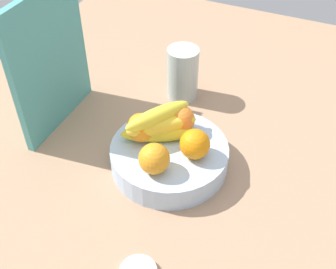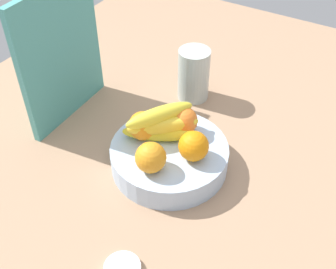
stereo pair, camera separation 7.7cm
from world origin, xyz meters
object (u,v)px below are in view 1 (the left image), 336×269
(orange_center, at_px, (140,129))
(orange_front_right, at_px, (179,119))
(orange_back_left, at_px, (154,159))
(cutting_board, at_px, (50,61))
(banana_bunch, at_px, (159,125))
(fruit_bowl, at_px, (168,156))
(orange_front_left, at_px, (195,145))
(thermos_tumbler, at_px, (183,73))

(orange_center, bearing_deg, orange_front_right, -44.93)
(orange_back_left, distance_m, cutting_board, 0.37)
(orange_center, xyz_separation_m, banana_bunch, (0.02, -0.04, 0.01))
(fruit_bowl, xyz_separation_m, orange_front_left, (-0.00, -0.07, 0.06))
(orange_back_left, xyz_separation_m, thermos_tumbler, (0.35, 0.08, -0.02))
(cutting_board, distance_m, thermos_tumbler, 0.36)
(orange_front_right, height_order, thermos_tumbler, thermos_tumbler)
(orange_back_left, relative_size, banana_bunch, 0.41)
(banana_bunch, relative_size, thermos_tumbler, 1.13)
(fruit_bowl, relative_size, thermos_tumbler, 1.85)
(orange_front_left, distance_m, orange_front_right, 0.09)
(fruit_bowl, xyz_separation_m, orange_front_right, (0.07, 0.00, 0.06))
(banana_bunch, distance_m, cutting_board, 0.32)
(orange_front_left, relative_size, banana_bunch, 0.41)
(orange_front_right, height_order, banana_bunch, banana_bunch)
(orange_back_left, bearing_deg, fruit_bowl, 1.07)
(orange_center, relative_size, orange_back_left, 1.00)
(orange_back_left, height_order, banana_bunch, banana_bunch)
(orange_front_right, height_order, orange_back_left, same)
(orange_front_right, xyz_separation_m, thermos_tumbler, (0.21, 0.08, -0.02))
(fruit_bowl, xyz_separation_m, banana_bunch, (0.02, 0.03, 0.07))
(orange_front_right, xyz_separation_m, cutting_board, (-0.02, 0.34, 0.09))
(orange_front_left, bearing_deg, orange_center, 90.96)
(orange_front_right, bearing_deg, banana_bunch, 146.50)
(thermos_tumbler, bearing_deg, orange_back_left, -166.80)
(fruit_bowl, height_order, orange_center, orange_center)
(orange_center, distance_m, banana_bunch, 0.04)
(orange_front_left, xyz_separation_m, cutting_board, (0.04, 0.40, 0.09))
(orange_front_left, distance_m, orange_back_left, 0.10)
(banana_bunch, xyz_separation_m, cutting_board, (0.02, 0.30, 0.08))
(orange_front_right, xyz_separation_m, banana_bunch, (-0.05, 0.03, 0.01))
(orange_back_left, relative_size, cutting_board, 0.19)
(orange_back_left, xyz_separation_m, banana_bunch, (0.10, 0.03, 0.01))
(orange_front_right, bearing_deg, cutting_board, 94.09)
(orange_front_right, distance_m, orange_back_left, 0.14)
(orange_front_left, relative_size, orange_front_right, 1.00)
(banana_bunch, bearing_deg, thermos_tumbler, 10.81)
(thermos_tumbler, bearing_deg, fruit_bowl, -163.55)
(fruit_bowl, relative_size, banana_bunch, 1.64)
(orange_center, xyz_separation_m, cutting_board, (0.04, 0.27, 0.09))
(banana_bunch, height_order, cutting_board, cutting_board)
(orange_front_left, bearing_deg, banana_bunch, 78.99)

